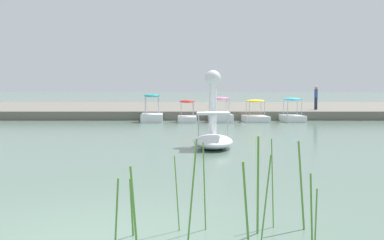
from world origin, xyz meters
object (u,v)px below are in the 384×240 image
pedal_boat_cyan (294,115)px  swan_boat (215,130)px  pedal_boat_yellow (257,115)px  person_on_path (318,97)px  pedal_boat_teal (154,115)px  pedal_boat_pink (222,115)px  pedal_boat_red (189,116)px

pedal_boat_cyan → swan_boat: bearing=-114.0°
swan_boat → pedal_boat_yellow: size_ratio=1.13×
person_on_path → pedal_boat_teal: bearing=-160.6°
pedal_boat_pink → person_on_path: 8.28m
swan_boat → pedal_boat_red: (-1.04, 12.30, -0.24)m
pedal_boat_pink → person_on_path: bearing=29.7°
pedal_boat_pink → person_on_path: person_on_path is taller
pedal_boat_teal → swan_boat: bearing=-75.4°
pedal_boat_yellow → pedal_boat_cyan: pedal_boat_cyan is taller
pedal_boat_yellow → pedal_boat_cyan: 2.35m
pedal_boat_yellow → swan_boat: bearing=-104.4°
pedal_boat_red → person_on_path: person_on_path is taller
pedal_boat_cyan → pedal_boat_pink: bearing=-178.0°
pedal_boat_red → pedal_boat_pink: bearing=5.5°
swan_boat → pedal_boat_cyan: swan_boat is taller
pedal_boat_yellow → person_on_path: size_ratio=1.42×
pedal_boat_red → person_on_path: size_ratio=1.23×
swan_boat → pedal_boat_teal: bearing=104.6°
pedal_boat_pink → pedal_boat_cyan: size_ratio=1.15×
swan_boat → pedal_boat_yellow: swan_boat is taller
pedal_boat_red → swan_boat: bearing=-85.1°
pedal_boat_cyan → pedal_boat_red: bearing=-176.9°
pedal_boat_yellow → person_on_path: (4.90, 3.86, 1.11)m
swan_boat → person_on_path: (8.18, 16.57, 0.90)m
pedal_boat_red → pedal_boat_pink: (2.09, 0.20, 0.07)m
pedal_boat_teal → person_on_path: 12.18m
swan_boat → pedal_boat_red: size_ratio=1.31×
pedal_boat_red → pedal_boat_pink: size_ratio=0.85×
pedal_boat_teal → pedal_boat_pink: size_ratio=0.96×
pedal_boat_teal → pedal_boat_cyan: 8.89m
pedal_boat_teal → pedal_boat_yellow: 6.54m
swan_boat → person_on_path: swan_boat is taller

